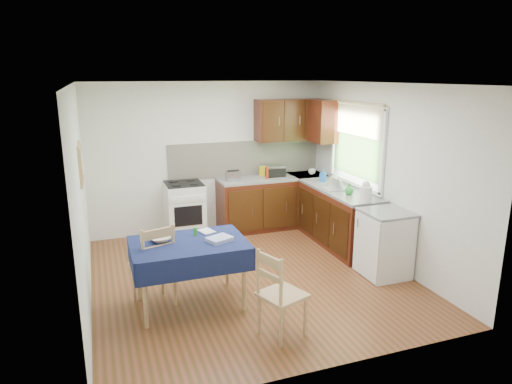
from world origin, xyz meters
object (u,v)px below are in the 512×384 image
object	(u,v)px
dining_table	(189,251)
chair_near	(279,292)
dish_rack	(336,188)
kettle	(366,193)
chair_far	(155,263)
sandwich_press	(274,171)
toaster	(233,176)

from	to	relation	value
dining_table	chair_near	xyz separation A→B (m)	(0.71, -0.95, -0.18)
chair_near	dish_rack	distance (m)	2.81
dining_table	kettle	world-z (taller)	kettle
dining_table	kettle	size ratio (longest dim) A/B	4.38
chair_far	dining_table	bearing A→B (deg)	145.39
chair_near	sandwich_press	bearing A→B (deg)	-41.03
toaster	sandwich_press	size ratio (longest dim) A/B	0.74
dish_rack	chair_near	bearing A→B (deg)	-128.93
dining_table	toaster	distance (m)	2.58
toaster	dining_table	bearing A→B (deg)	-109.49
chair_far	sandwich_press	distance (m)	3.28
sandwich_press	kettle	bearing A→B (deg)	-79.90
dining_table	kettle	xyz separation A→B (m)	(2.55, 0.41, 0.36)
dining_table	dish_rack	size ratio (longest dim) A/B	3.34
dining_table	chair_far	xyz separation A→B (m)	(-0.37, 0.13, -0.15)
dish_rack	kettle	size ratio (longest dim) A/B	1.31
toaster	kettle	distance (m)	2.29
sandwich_press	dish_rack	bearing A→B (deg)	-71.82
toaster	kettle	size ratio (longest dim) A/B	0.80
dining_table	sandwich_press	xyz separation A→B (m)	(1.99, 2.36, 0.32)
toaster	sandwich_press	world-z (taller)	sandwich_press
dish_rack	kettle	world-z (taller)	kettle
chair_far	toaster	distance (m)	2.69
kettle	dish_rack	bearing A→B (deg)	92.14
sandwich_press	chair_far	bearing A→B (deg)	-142.72
chair_near	dish_rack	xyz separation A→B (m)	(1.81, 2.11, 0.43)
sandwich_press	chair_near	bearing A→B (deg)	-117.21
chair_near	sandwich_press	world-z (taller)	sandwich_press
toaster	dish_rack	size ratio (longest dim) A/B	0.61
sandwich_press	dish_rack	size ratio (longest dim) A/B	0.82
chair_far	chair_near	xyz separation A→B (m)	(1.09, -1.07, -0.03)
chair_far	toaster	size ratio (longest dim) A/B	4.22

